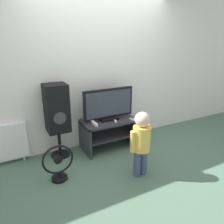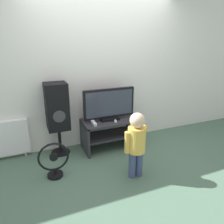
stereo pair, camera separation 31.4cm
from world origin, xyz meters
The scene contains 11 objects.
ground_plane centered at (0.00, 0.00, 0.00)m, with size 16.00×16.00×0.00m, color #4C6B56.
wall_back centered at (0.00, 0.59, 1.30)m, with size 10.00×0.06×2.60m.
tv_stand centered at (0.00, 0.25, 0.33)m, with size 0.93×0.51×0.51m.
television centered at (0.00, 0.28, 0.77)m, with size 0.88×0.20×0.54m.
game_console centered at (-0.31, 0.16, 0.53)m, with size 0.05×0.19×0.05m.
remote_primary centered at (0.34, 0.06, 0.52)m, with size 0.04×0.13×0.03m.
remote_secondary centered at (0.06, 0.16, 0.52)m, with size 0.07×0.13×0.03m.
child centered at (0.01, -0.66, 0.55)m, with size 0.35×0.51×0.93m.
speaker_tower centered at (-0.84, 0.37, 0.79)m, with size 0.34×0.33×1.18m.
floor_fan centered at (-1.02, -0.26, 0.23)m, with size 0.42×0.22×0.51m.
radiator centered at (-1.59, 0.52, 0.34)m, with size 0.58×0.08×0.63m.
Camera 1 is at (-1.56, -2.82, 1.83)m, focal length 35.00 mm.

